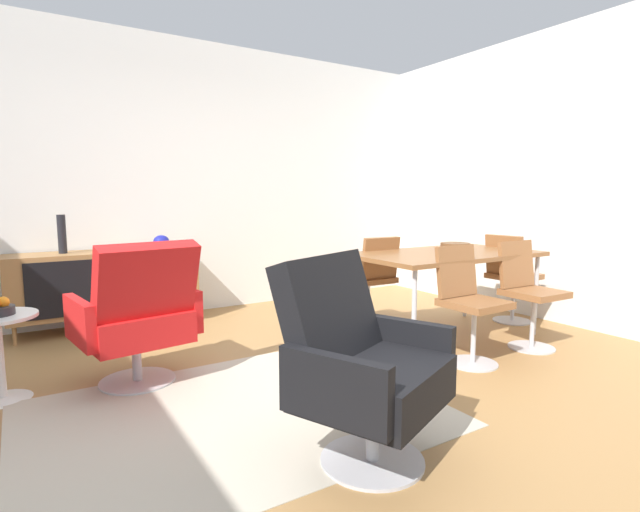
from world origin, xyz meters
TOP-DOWN VIEW (x-y plane):
  - ground_plane at (0.00, 0.00)m, footprint 8.32×8.32m
  - wall_back at (0.00, 2.60)m, footprint 6.80×0.12m
  - wall_right at (3.20, 0.00)m, footprint 0.12×5.60m
  - sideboard at (-0.58, 2.30)m, footprint 1.60×0.45m
  - vase_cobalt at (-0.07, 2.30)m, footprint 0.15×0.15m
  - vase_sculptural_dark at (-0.91, 2.30)m, footprint 0.07×0.07m
  - dining_table at (1.86, 0.45)m, footprint 1.60×0.90m
  - wooden_bowl_on_table at (2.10, 0.56)m, footprint 0.26×0.26m
  - dining_chair_front_right at (2.21, -0.11)m, footprint 0.41×0.44m
  - dining_chair_front_left at (1.51, -0.11)m, footprint 0.40×0.43m
  - dining_chair_far_end at (2.75, 0.45)m, footprint 0.45×0.43m
  - dining_chair_back_left at (1.51, 1.01)m, footprint 0.42×0.44m
  - lounge_chair_red at (-0.62, 0.71)m, footprint 0.78×0.73m
  - armchair_black_shell at (0.05, -0.75)m, footprint 0.86×0.84m
  - area_rug at (-0.28, -0.02)m, footprint 2.20×1.70m

SIDE VIEW (x-z plane):
  - ground_plane at x=0.00m, z-range 0.00..0.00m
  - area_rug at x=-0.28m, z-range 0.00..0.01m
  - sideboard at x=-0.58m, z-range 0.08..0.80m
  - lounge_chair_red at x=-0.62m, z-range -0.01..0.94m
  - armchair_black_shell at x=0.05m, z-range -0.01..0.94m
  - dining_chair_front_right at x=2.21m, z-range 0.04..0.90m
  - dining_chair_front_left at x=1.51m, z-range 0.04..0.90m
  - dining_chair_far_end at x=2.75m, z-range 0.04..0.90m
  - dining_chair_back_left at x=1.51m, z-range 0.04..0.90m
  - dining_table at x=1.86m, z-range 0.33..1.07m
  - wooden_bowl_on_table at x=2.10m, z-range 0.74..0.80m
  - vase_cobalt at x=-0.07m, z-range 0.72..0.84m
  - vase_sculptural_dark at x=-0.91m, z-range 0.72..1.06m
  - wall_back at x=0.00m, z-range 0.00..2.80m
  - wall_right at x=3.20m, z-range 0.00..2.80m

